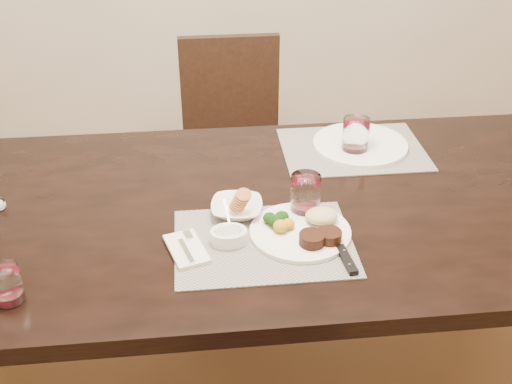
{
  "coord_description": "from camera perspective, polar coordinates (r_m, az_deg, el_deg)",
  "views": [
    {
      "loc": [
        -0.16,
        -1.52,
        1.74
      ],
      "look_at": [
        -0.0,
        -0.05,
        0.82
      ],
      "focal_mm": 45.0,
      "sensor_mm": 36.0,
      "label": 1
    }
  ],
  "objects": [
    {
      "name": "napkin_fork",
      "position": [
        1.64,
        -6.2,
        -5.04
      ],
      "size": [
        0.12,
        0.17,
        0.01
      ],
      "rotation": [
        0.0,
        0.0,
        0.29
      ],
      "color": "silver",
      "rests_on": "placemat_near"
    },
    {
      "name": "steak_knife",
      "position": [
        1.64,
        7.81,
        -5.34
      ],
      "size": [
        0.04,
        0.27,
        0.01
      ],
      "rotation": [
        0.0,
        0.0,
        0.11
      ],
      "color": "white",
      "rests_on": "placemat_near"
    },
    {
      "name": "wine_glass_side",
      "position": [
        1.58,
        -21.25,
        -7.79
      ],
      "size": [
        0.07,
        0.07,
        0.09
      ],
      "rotation": [
        0.0,
        0.0,
        0.29
      ],
      "color": "white",
      "rests_on": "dining_table"
    },
    {
      "name": "wine_glass_near",
      "position": [
        1.76,
        4.41,
        -0.39
      ],
      "size": [
        0.08,
        0.08,
        0.11
      ],
      "rotation": [
        0.0,
        0.0,
        0.24
      ],
      "color": "white",
      "rests_on": "placemat_near"
    },
    {
      "name": "dining_table",
      "position": [
        1.87,
        -0.05,
        -3.21
      ],
      "size": [
        2.0,
        1.0,
        0.75
      ],
      "color": "black",
      "rests_on": "ground"
    },
    {
      "name": "sauce_ramekin",
      "position": [
        1.66,
        -2.44,
        -3.88
      ],
      "size": [
        0.09,
        0.14,
        0.07
      ],
      "rotation": [
        0.0,
        0.0,
        0.17
      ],
      "color": "white",
      "rests_on": "placemat_near"
    },
    {
      "name": "placemat_near",
      "position": [
        1.67,
        0.7,
        -4.53
      ],
      "size": [
        0.46,
        0.34,
        0.0
      ],
      "primitive_type": "cube",
      "color": "gray",
      "rests_on": "dining_table"
    },
    {
      "name": "wine_glass_far",
      "position": [
        2.08,
        8.82,
        4.79
      ],
      "size": [
        0.09,
        0.09,
        0.12
      ],
      "rotation": [
        0.0,
        0.0,
        0.09
      ],
      "color": "white",
      "rests_on": "placemat_far"
    },
    {
      "name": "placemat_far",
      "position": [
        2.13,
        8.59,
        3.78
      ],
      "size": [
        0.46,
        0.34,
        0.0
      ],
      "primitive_type": "cube",
      "color": "gray",
      "rests_on": "dining_table"
    },
    {
      "name": "dinner_plate",
      "position": [
        1.69,
        4.4,
        -3.32
      ],
      "size": [
        0.27,
        0.27,
        0.05
      ],
      "rotation": [
        0.0,
        0.0,
        0.08
      ],
      "color": "white",
      "rests_on": "placemat_near"
    },
    {
      "name": "chair_far",
      "position": [
        2.75,
        -2.11,
        5.14
      ],
      "size": [
        0.42,
        0.42,
        0.9
      ],
      "color": "black",
      "rests_on": "ground"
    },
    {
      "name": "cracker_bowl",
      "position": [
        1.77,
        -1.72,
        -1.41
      ],
      "size": [
        0.16,
        0.16,
        0.06
      ],
      "rotation": [
        0.0,
        0.0,
        -0.13
      ],
      "color": "white",
      "rests_on": "placemat_near"
    },
    {
      "name": "far_plate",
      "position": [
        2.14,
        9.24,
        4.19
      ],
      "size": [
        0.31,
        0.31,
        0.01
      ],
      "primitive_type": "cylinder",
      "color": "white",
      "rests_on": "placemat_far"
    }
  ]
}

